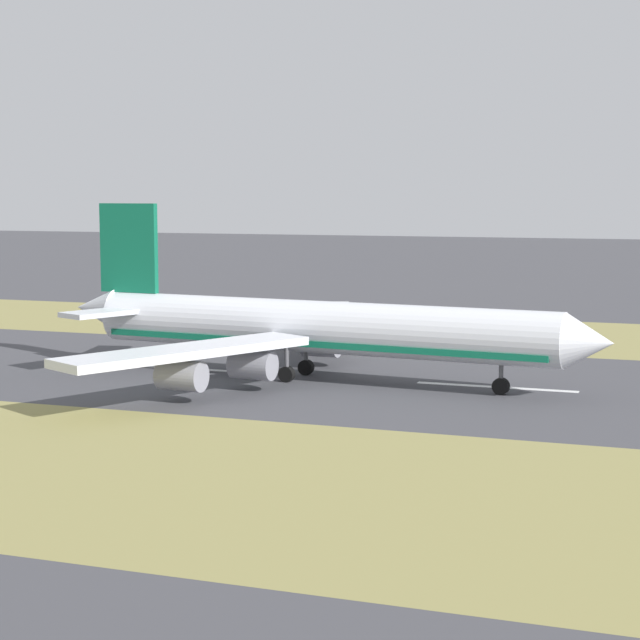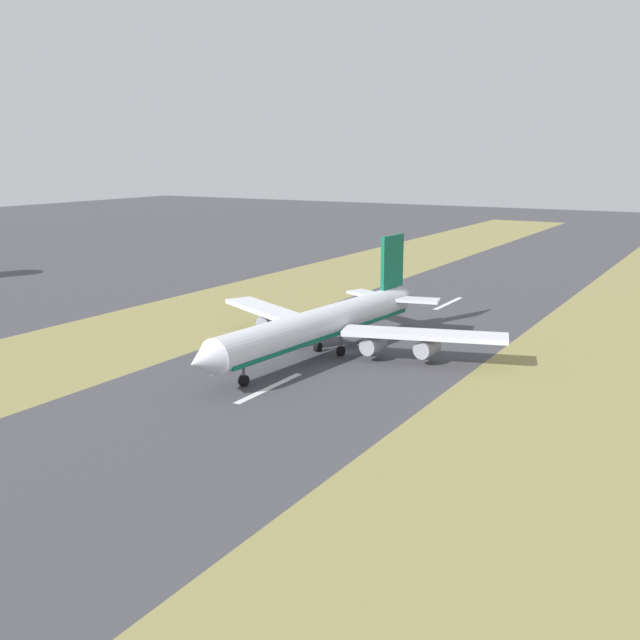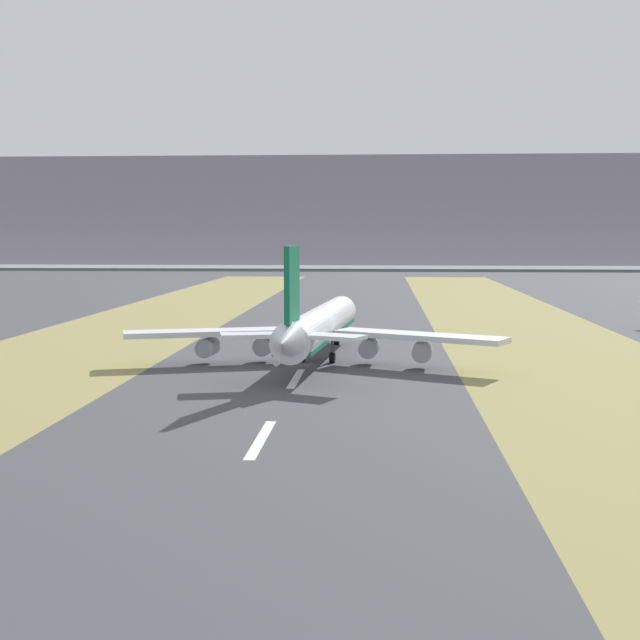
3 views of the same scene
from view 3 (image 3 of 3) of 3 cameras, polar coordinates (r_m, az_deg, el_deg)
name	(u,v)px [view 3 (image 3 of 3)]	position (r m, az deg, el deg)	size (l,w,h in m)	color
ground_plane	(304,365)	(149.59, -1.03, -2.88)	(800.00, 800.00, 0.00)	#424247
grass_median_west	(42,362)	(159.81, -17.34, -2.59)	(40.00, 600.00, 0.01)	olive
grass_median_east	(576,367)	(152.53, 16.09, -2.94)	(40.00, 600.00, 0.01)	olive
centreline_dash_near	(261,439)	(96.64, -3.79, -7.61)	(1.20, 18.00, 0.01)	silver
centreline_dash_mid	(296,378)	(135.64, -1.54, -3.76)	(1.20, 18.00, 0.01)	silver
centreline_dash_far	(315,345)	(175.09, -0.31, -1.64)	(1.20, 18.00, 0.01)	silver
airplane_main_jet	(318,327)	(152.55, -0.11, -0.44)	(63.89, 67.22, 20.20)	silver
mountain_ridge	(363,212)	(667.71, 2.79, 6.90)	(800.00, 120.00, 74.57)	gray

